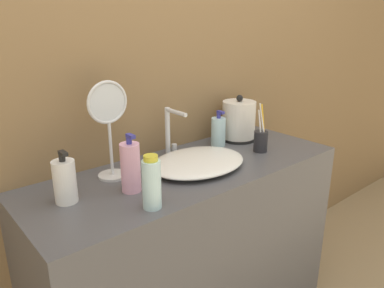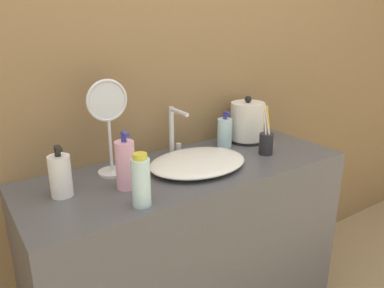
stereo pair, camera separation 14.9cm
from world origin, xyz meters
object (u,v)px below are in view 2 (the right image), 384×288
shampoo_bottle (225,132)px  vanity_mirror (109,120)px  electric_kettle (247,123)px  toothbrush_cup (266,143)px  hand_cream_bottle (141,181)px  faucet (174,129)px  lotion_bottle (60,176)px  mouthwash_bottle (125,165)px

shampoo_bottle → vanity_mirror: vanity_mirror is taller
electric_kettle → vanity_mirror: vanity_mirror is taller
toothbrush_cup → hand_cream_bottle: toothbrush_cup is taller
faucet → lotion_bottle: bearing=-165.8°
toothbrush_cup → mouthwash_bottle: bearing=177.8°
vanity_mirror → hand_cream_bottle: bearing=-94.5°
mouthwash_bottle → hand_cream_bottle: mouthwash_bottle is taller
shampoo_bottle → mouthwash_bottle: bearing=-164.4°
vanity_mirror → mouthwash_bottle: bearing=-93.6°
faucet → mouthwash_bottle: size_ratio=1.01×
faucet → toothbrush_cup: size_ratio=0.94×
electric_kettle → lotion_bottle: size_ratio=1.25×
electric_kettle → hand_cream_bottle: size_ratio=1.26×
lotion_bottle → vanity_mirror: (0.22, 0.09, 0.14)m
toothbrush_cup → vanity_mirror: (-0.65, 0.18, 0.16)m
toothbrush_cup → mouthwash_bottle: toothbrush_cup is taller
electric_kettle → shampoo_bottle: 0.14m
faucet → shampoo_bottle: (0.25, -0.04, -0.05)m
faucet → hand_cream_bottle: size_ratio=1.19×
lotion_bottle → hand_cream_bottle: 0.29m
faucet → electric_kettle: 0.39m
electric_kettle → mouthwash_bottle: electric_kettle is taller
faucet → toothbrush_cup: 0.41m
hand_cream_bottle → vanity_mirror: vanity_mirror is taller
faucet → vanity_mirror: 0.33m
electric_kettle → hand_cream_bottle: 0.80m
shampoo_bottle → hand_cream_bottle: size_ratio=0.95×
toothbrush_cup → shampoo_bottle: 0.21m
faucet → hand_cream_bottle: (-0.34, -0.35, -0.03)m
faucet → hand_cream_bottle: 0.49m
faucet → lotion_bottle: faucet is taller
faucet → electric_kettle: size_ratio=0.95×
shampoo_bottle → toothbrush_cup: bearing=-65.2°
electric_kettle → hand_cream_bottle: (-0.73, -0.31, -0.01)m
faucet → vanity_mirror: vanity_mirror is taller
electric_kettle → hand_cream_bottle: bearing=-156.9°
faucet → mouthwash_bottle: bearing=-148.3°
faucet → shampoo_bottle: 0.26m
faucet → toothbrush_cup: bearing=-33.8°
electric_kettle → mouthwash_bottle: 0.74m
faucet → vanity_mirror: (-0.32, -0.05, 0.10)m
toothbrush_cup → lotion_bottle: (-0.87, 0.09, 0.02)m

